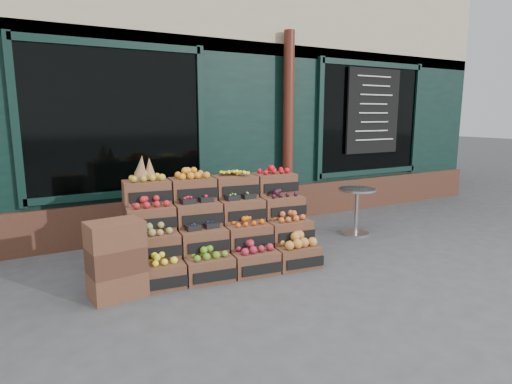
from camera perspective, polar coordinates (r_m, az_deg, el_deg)
ground at (r=5.32m, az=5.71°, el=-10.05°), size 60.00×60.00×0.00m
shop_facade at (r=9.63m, az=-12.39°, el=13.39°), size 12.00×6.24×4.80m
crate_display at (r=5.32m, az=-4.90°, el=-5.20°), size 2.32×1.35×1.38m
spare_crates at (r=4.60m, az=-18.13°, el=-8.55°), size 0.57×0.43×0.80m
bistro_table at (r=6.79m, az=13.25°, el=-1.82°), size 0.57×0.57×0.72m
shopkeeper at (r=7.00m, az=-17.86°, el=2.48°), size 0.71×0.48×1.90m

